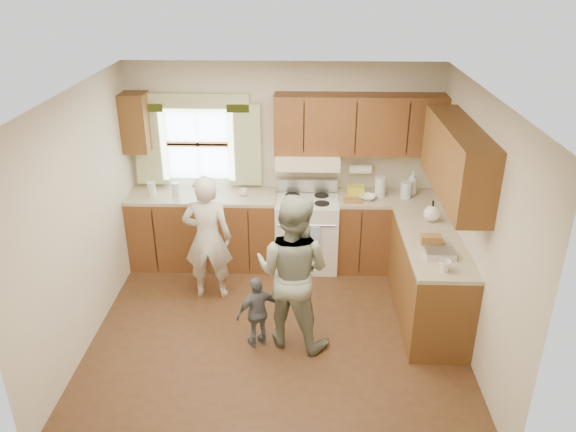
{
  "coord_description": "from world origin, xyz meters",
  "views": [
    {
      "loc": [
        0.27,
        -4.87,
        3.59
      ],
      "look_at": [
        0.1,
        0.4,
        1.15
      ],
      "focal_mm": 35.0,
      "sensor_mm": 36.0,
      "label": 1
    }
  ],
  "objects_px": {
    "stove": "(307,231)",
    "woman_right": "(293,272)",
    "woman_left": "(208,238)",
    "child": "(258,312)"
  },
  "relations": [
    {
      "from": "stove",
      "to": "woman_right",
      "type": "relative_size",
      "value": 0.66
    },
    {
      "from": "woman_left",
      "to": "woman_right",
      "type": "bearing_deg",
      "value": 138.48
    },
    {
      "from": "child",
      "to": "stove",
      "type": "bearing_deg",
      "value": -135.69
    },
    {
      "from": "woman_right",
      "to": "child",
      "type": "xyz_separation_m",
      "value": [
        -0.34,
        -0.08,
        -0.42
      ]
    },
    {
      "from": "stove",
      "to": "woman_left",
      "type": "relative_size",
      "value": 0.72
    },
    {
      "from": "stove",
      "to": "child",
      "type": "distance_m",
      "value": 1.73
    },
    {
      "from": "woman_right",
      "to": "child",
      "type": "bearing_deg",
      "value": 34.85
    },
    {
      "from": "child",
      "to": "woman_left",
      "type": "bearing_deg",
      "value": -84.6
    },
    {
      "from": "woman_left",
      "to": "child",
      "type": "xyz_separation_m",
      "value": [
        0.63,
        -0.89,
        -0.35
      ]
    },
    {
      "from": "woman_left",
      "to": "woman_right",
      "type": "height_order",
      "value": "woman_right"
    }
  ]
}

